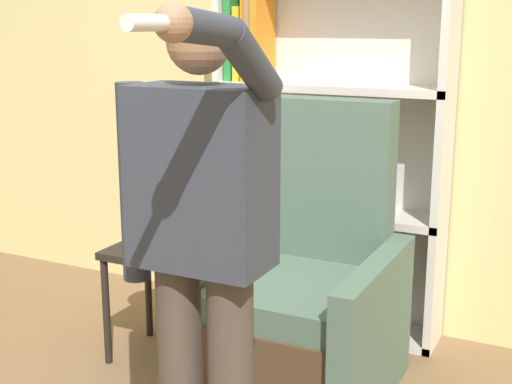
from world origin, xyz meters
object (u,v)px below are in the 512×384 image
Objects in this scene: person_standing at (200,243)px; side_table at (156,268)px; table_lamp at (153,179)px; bookcase at (305,153)px; armchair at (301,304)px.

side_table is at bearing 131.46° from person_standing.
bookcase is at bearing 57.19° from table_lamp.
table_lamp is (-0.48, -0.74, -0.04)m from bookcase.
person_standing is at bearing -86.73° from armchair.
armchair is 0.75m from side_table.
bookcase reaches higher than table_lamp.
bookcase reaches higher than person_standing.
person_standing is 2.94× the size of side_table.
armchair is (0.27, -0.69, -0.57)m from bookcase.
table_lamp is (-0.75, -0.05, 0.52)m from armchair.
bookcase is 1.68m from person_standing.
armchair is at bearing 4.15° from side_table.
person_standing is 3.74× the size of table_lamp.
person_standing is (0.06, -0.96, 0.57)m from armchair.
bookcase is 0.88m from table_lamp.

